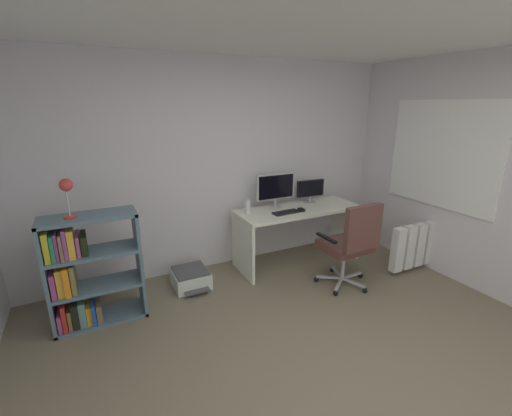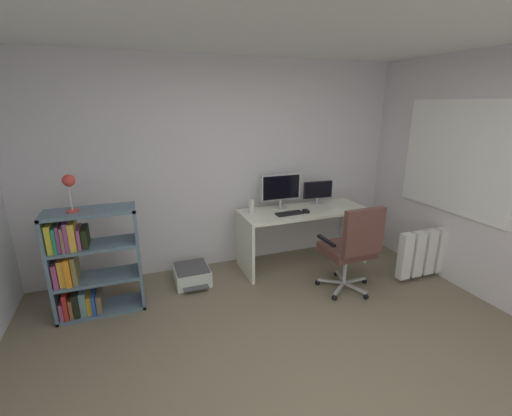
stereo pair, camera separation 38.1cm
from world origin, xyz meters
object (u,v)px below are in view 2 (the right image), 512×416
object	(u,v)px
keyboard	(289,213)
desk	(303,224)
monitor_secondary	(318,191)
printer	(192,275)
desk_lamp	(69,185)
monitor_main	(281,188)
desktop_speaker	(251,206)
radiator	(434,251)
office_chair	(353,245)
bookshelf	(85,266)
computer_mouse	(306,211)

from	to	relation	value
keyboard	desk	bearing A→B (deg)	19.95
monitor_secondary	printer	world-z (taller)	monitor_secondary
desk_lamp	printer	xyz separation A→B (m)	(1.11, 0.24, -1.25)
monitor_secondary	keyboard	size ratio (longest dim) A/B	1.19
desk	monitor_main	world-z (taller)	monitor_main
desktop_speaker	radiator	distance (m)	2.31
monitor_secondary	desktop_speaker	size ratio (longest dim) A/B	2.37
desk_lamp	radiator	size ratio (longest dim) A/B	0.34
office_chair	printer	size ratio (longest dim) A/B	2.04
office_chair	monitor_secondary	bearing A→B (deg)	82.31
monitor_main	bookshelf	distance (m)	2.39
monitor_secondary	bookshelf	distance (m)	2.91
keyboard	printer	size ratio (longest dim) A/B	0.67
monitor_main	keyboard	size ratio (longest dim) A/B	1.57
desktop_speaker	desk_lamp	world-z (taller)	desk_lamp
keyboard	bookshelf	bearing A→B (deg)	-179.45
desk	keyboard	distance (m)	0.34
desk	radiator	size ratio (longest dim) A/B	1.56
monitor_main	office_chair	xyz separation A→B (m)	(0.41, -1.01, -0.44)
printer	keyboard	bearing A→B (deg)	-5.46
desk_lamp	desk	bearing A→B (deg)	5.03
monitor_main	printer	world-z (taller)	monitor_main
keyboard	printer	xyz separation A→B (m)	(-1.22, 0.12, -0.67)
monitor_secondary	keyboard	xyz separation A→B (m)	(-0.55, -0.27, -0.17)
keyboard	desk_lamp	distance (m)	2.40
monitor_main	office_chair	bearing A→B (deg)	-67.94
monitor_main	desk_lamp	distance (m)	2.38
bookshelf	monitor_secondary	bearing A→B (deg)	7.85
radiator	monitor_secondary	bearing A→B (deg)	135.15
printer	monitor_main	bearing A→B (deg)	7.24
keyboard	desk_lamp	world-z (taller)	desk_lamp
desk	keyboard	world-z (taller)	keyboard
bookshelf	office_chair	bearing A→B (deg)	-12.84
desk	office_chair	size ratio (longest dim) A/B	1.58
computer_mouse	bookshelf	bearing A→B (deg)	-172.11
keyboard	desk_lamp	xyz separation A→B (m)	(-2.32, -0.12, 0.58)
monitor_main	desktop_speaker	bearing A→B (deg)	-173.54
computer_mouse	keyboard	bearing A→B (deg)	-176.97
monitor_main	office_chair	distance (m)	1.18
keyboard	bookshelf	size ratio (longest dim) A/B	0.31
bookshelf	printer	size ratio (longest dim) A/B	2.14
monitor_secondary	bookshelf	size ratio (longest dim) A/B	0.37
computer_mouse	office_chair	xyz separation A→B (m)	(0.19, -0.73, -0.20)
monitor_main	bookshelf	world-z (taller)	monitor_main
desk	monitor_main	xyz separation A→B (m)	(-0.26, 0.16, 0.46)
keyboard	monitor_secondary	bearing A→B (deg)	23.85
desk	monitor_secondary	size ratio (longest dim) A/B	4.07
desktop_speaker	desk_lamp	distance (m)	2.00
keyboard	office_chair	world-z (taller)	office_chair
computer_mouse	printer	xyz separation A→B (m)	(-1.44, 0.13, -0.67)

